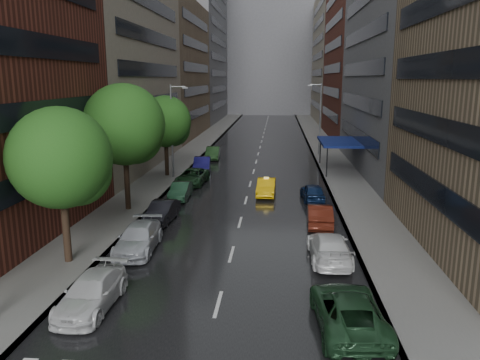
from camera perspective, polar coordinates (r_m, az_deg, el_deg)
ground at (r=17.93m, az=-4.41°, el=-20.70°), size 220.00×220.00×0.00m
road at (r=65.61m, az=2.40°, el=3.77°), size 14.00×140.00×0.01m
sidewalk_left at (r=66.55m, az=-5.38°, el=3.91°), size 4.00×140.00×0.15m
sidewalk_right at (r=65.87m, az=10.27°, el=3.68°), size 4.00×140.00×0.15m
buildings_left at (r=75.92m, az=-9.11°, el=16.89°), size 8.00×108.00×38.00m
buildings_right at (r=72.80m, az=15.11°, el=16.08°), size 8.05×109.10×36.00m
building_far at (r=133.00m, az=3.67°, el=15.00°), size 40.00×14.00×32.00m
tree_near at (r=25.68m, az=-21.06°, el=2.50°), size 5.27×5.27×8.40m
tree_mid at (r=35.01m, az=-13.96°, el=6.56°), size 5.92×5.92×9.43m
tree_far at (r=47.11m, az=-9.08°, el=7.05°), size 5.09×5.09×8.11m
taxi at (r=39.71m, az=3.22°, el=-0.86°), size 1.63×4.35×1.42m
parked_cars_left at (r=38.24m, az=-7.42°, el=-1.43°), size 2.78×42.93×1.60m
parked_cars_right at (r=26.76m, az=10.68°, el=-7.56°), size 2.88×24.92×1.54m
street_lamp_left at (r=46.24m, az=-8.21°, el=6.16°), size 1.74×0.22×9.00m
street_lamp_right at (r=60.25m, az=9.67°, el=7.53°), size 1.74×0.22×9.00m
awning at (r=50.68m, az=11.98°, el=4.56°), size 4.00×8.00×3.12m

